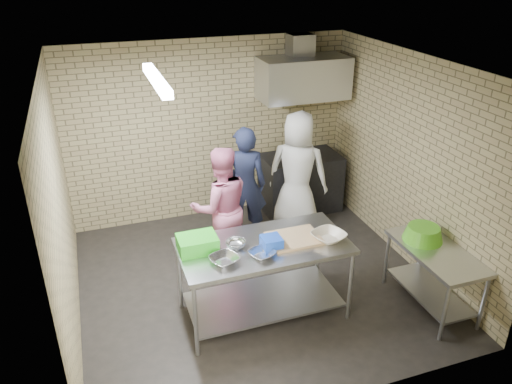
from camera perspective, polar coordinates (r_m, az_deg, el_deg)
floor at (r=6.45m, az=-0.26°, el=-10.11°), size 4.20×4.20×0.00m
ceiling at (r=5.32m, az=-0.32°, el=14.09°), size 4.20×4.20×0.00m
back_wall at (r=7.54m, az=-5.26°, el=6.93°), size 4.20×0.06×2.70m
front_wall at (r=4.17m, az=8.81°, el=-10.28°), size 4.20×0.06×2.70m
left_wall at (r=5.52m, az=-21.40°, el=-2.28°), size 0.06×4.00×2.70m
right_wall at (r=6.68m, az=17.05°, el=3.30°), size 0.06×4.00×2.70m
prep_table at (r=5.69m, az=0.85°, el=-9.90°), size 1.84×0.92×0.92m
side_counter at (r=6.21m, az=19.38°, el=-9.18°), size 0.60×1.20×0.75m
stove at (r=7.98m, az=5.06°, el=1.08°), size 1.20×0.70×0.90m
range_hood at (r=7.49m, az=5.41°, el=12.77°), size 1.30×0.60×0.60m
hood_duct at (r=7.53m, az=5.07°, el=16.35°), size 0.35×0.30×0.30m
wall_shelf at (r=7.82m, az=6.82°, el=11.91°), size 0.80×0.20×0.04m
fluorescent_fixture at (r=5.11m, az=-11.25°, el=12.42°), size 0.10×1.25×0.08m
green_crate at (r=5.33m, az=-6.69°, el=-5.83°), size 0.41×0.31×0.16m
blue_tub at (r=5.34m, az=1.77°, el=-5.79°), size 0.20×0.20×0.13m
cutting_board at (r=5.52m, az=4.39°, el=-5.28°), size 0.56×0.43×0.03m
mixing_bowl_a at (r=5.13m, az=-3.64°, el=-7.70°), size 0.37×0.37×0.07m
mixing_bowl_b at (r=5.38m, az=-2.32°, el=-5.93°), size 0.28×0.28×0.07m
mixing_bowl_c at (r=5.21m, az=0.68°, el=-7.05°), size 0.34×0.34×0.07m
ceramic_bowl at (r=5.54m, az=8.27°, el=-5.03°), size 0.45×0.45×0.09m
green_basin at (r=6.12m, az=18.47°, el=-4.46°), size 0.46×0.46×0.17m
bottle_red at (r=7.69m, az=5.14°, el=12.59°), size 0.07×0.07×0.18m
man_navy at (r=6.91m, az=-1.34°, el=0.74°), size 0.70×0.54×1.70m
woman_pink at (r=6.41m, az=-4.00°, el=-1.78°), size 0.80×0.63×1.64m
woman_white at (r=7.24m, az=4.75°, el=2.26°), size 1.04×0.96×1.79m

